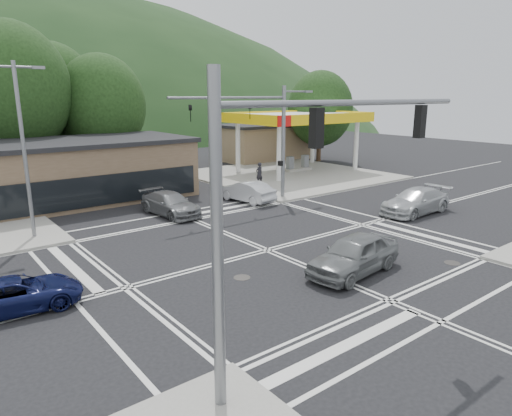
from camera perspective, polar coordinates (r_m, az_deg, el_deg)
ground at (r=22.39m, az=1.40°, el=-5.31°), size 120.00×120.00×0.00m
sidewalk_ne at (r=42.92m, az=4.16°, el=4.16°), size 16.00×16.00×0.15m
gas_station_canopy at (r=44.43m, az=5.34°, el=10.92°), size 12.32×8.34×5.75m
convenience_store at (r=53.42m, az=0.95°, el=8.12°), size 10.00×6.00×3.80m
commercial_row at (r=34.17m, az=-28.42°, el=3.23°), size 24.00×8.00×4.00m
tree_n_b at (r=40.98m, az=-28.37°, el=12.94°), size 9.00×9.00×12.98m
tree_n_c at (r=42.81m, az=-18.76°, el=12.09°), size 7.60×7.60×10.87m
tree_n_e at (r=45.75m, az=-24.18°, el=12.51°), size 8.40×8.40×11.98m
tree_ne at (r=52.17m, az=8.01°, el=12.18°), size 7.20×7.20×9.99m
streetlight_nw at (r=25.89m, az=-26.98°, el=7.29°), size 2.50×0.25×9.00m
signal_mast_ne at (r=31.96m, az=1.74°, el=9.83°), size 11.65×0.30×8.00m
signal_mast_sw at (r=10.98m, az=2.97°, el=1.94°), size 9.14×0.28×8.00m
car_blue_west at (r=18.29m, az=-27.73°, el=-9.52°), size 4.57×2.46×1.22m
car_grey_center at (r=19.82m, az=12.15°, el=-5.70°), size 5.06×2.51×1.66m
car_silver_east at (r=30.79m, az=19.33°, el=0.81°), size 5.45×2.23×1.58m
car_queue_a at (r=32.30m, az=-1.20°, el=2.11°), size 2.18×4.65×1.47m
car_queue_b at (r=39.83m, az=-15.41°, el=3.95°), size 2.19×4.71×1.56m
car_northbound at (r=29.19m, az=-10.66°, el=0.52°), size 2.43×5.07×1.43m
pedestrian at (r=37.45m, az=0.41°, el=4.30°), size 0.71×0.49×1.86m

